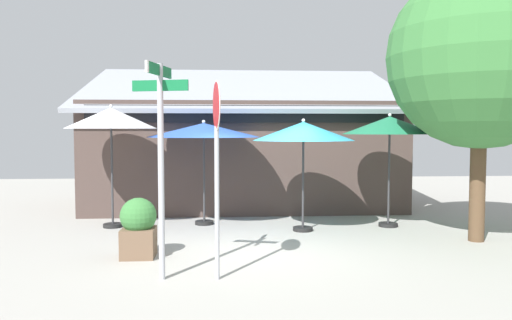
{
  "coord_description": "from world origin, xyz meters",
  "views": [
    {
      "loc": [
        -0.72,
        -9.18,
        2.22
      ],
      "look_at": [
        -0.03,
        1.2,
        1.6
      ],
      "focal_mm": 34.4,
      "sensor_mm": 36.0,
      "label": 1
    }
  ],
  "objects_px": {
    "patio_umbrella_teal_right": "(303,132)",
    "shade_tree": "(494,60)",
    "street_sign_post": "(161,149)",
    "patio_umbrella_ivory_left": "(111,119)",
    "patio_umbrella_royal_blue_center": "(204,131)",
    "sidewalk_planter": "(138,227)",
    "patio_umbrella_forest_green_far_right": "(390,126)",
    "stop_sign": "(217,143)"
  },
  "relations": [
    {
      "from": "patio_umbrella_teal_right",
      "to": "shade_tree",
      "type": "xyz_separation_m",
      "value": [
        3.54,
        -1.33,
        1.4
      ]
    },
    {
      "from": "street_sign_post",
      "to": "patio_umbrella_ivory_left",
      "type": "distance_m",
      "value": 4.44
    },
    {
      "from": "patio_umbrella_royal_blue_center",
      "to": "shade_tree",
      "type": "relative_size",
      "value": 0.48
    },
    {
      "from": "stop_sign",
      "to": "patio_umbrella_royal_blue_center",
      "type": "bearing_deg",
      "value": 94.76
    },
    {
      "from": "patio_umbrella_ivory_left",
      "to": "patio_umbrella_royal_blue_center",
      "type": "distance_m",
      "value": 2.12
    },
    {
      "from": "street_sign_post",
      "to": "sidewalk_planter",
      "type": "height_order",
      "value": "street_sign_post"
    },
    {
      "from": "patio_umbrella_ivory_left",
      "to": "sidewalk_planter",
      "type": "bearing_deg",
      "value": -69.0
    },
    {
      "from": "patio_umbrella_royal_blue_center",
      "to": "patio_umbrella_teal_right",
      "type": "relative_size",
      "value": 1.07
    },
    {
      "from": "sidewalk_planter",
      "to": "patio_umbrella_royal_blue_center",
      "type": "bearing_deg",
      "value": 70.82
    },
    {
      "from": "patio_umbrella_ivory_left",
      "to": "street_sign_post",
      "type": "bearing_deg",
      "value": -68.3
    },
    {
      "from": "stop_sign",
      "to": "sidewalk_planter",
      "type": "xyz_separation_m",
      "value": [
        -1.4,
        1.39,
        -1.49
      ]
    },
    {
      "from": "patio_umbrella_teal_right",
      "to": "shade_tree",
      "type": "height_order",
      "value": "shade_tree"
    },
    {
      "from": "patio_umbrella_ivory_left",
      "to": "patio_umbrella_teal_right",
      "type": "bearing_deg",
      "value": -9.2
    },
    {
      "from": "patio_umbrella_teal_right",
      "to": "sidewalk_planter",
      "type": "distance_m",
      "value": 4.19
    },
    {
      "from": "street_sign_post",
      "to": "patio_umbrella_ivory_left",
      "type": "xyz_separation_m",
      "value": [
        -1.63,
        4.1,
        0.54
      ]
    },
    {
      "from": "stop_sign",
      "to": "patio_umbrella_teal_right",
      "type": "xyz_separation_m",
      "value": [
        1.85,
        3.45,
        0.16
      ]
    },
    {
      "from": "patio_umbrella_royal_blue_center",
      "to": "patio_umbrella_forest_green_far_right",
      "type": "distance_m",
      "value": 4.31
    },
    {
      "from": "patio_umbrella_ivory_left",
      "to": "patio_umbrella_royal_blue_center",
      "type": "height_order",
      "value": "patio_umbrella_ivory_left"
    },
    {
      "from": "stop_sign",
      "to": "patio_umbrella_royal_blue_center",
      "type": "relative_size",
      "value": 1.11
    },
    {
      "from": "patio_umbrella_teal_right",
      "to": "shade_tree",
      "type": "relative_size",
      "value": 0.45
    },
    {
      "from": "stop_sign",
      "to": "patio_umbrella_ivory_left",
      "type": "height_order",
      "value": "stop_sign"
    },
    {
      "from": "stop_sign",
      "to": "shade_tree",
      "type": "relative_size",
      "value": 0.54
    },
    {
      "from": "patio_umbrella_forest_green_far_right",
      "to": "shade_tree",
      "type": "height_order",
      "value": "shade_tree"
    },
    {
      "from": "patio_umbrella_teal_right",
      "to": "sidewalk_planter",
      "type": "xyz_separation_m",
      "value": [
        -3.25,
        -2.06,
        -1.65
      ]
    },
    {
      "from": "patio_umbrella_ivory_left",
      "to": "patio_umbrella_teal_right",
      "type": "height_order",
      "value": "patio_umbrella_ivory_left"
    },
    {
      "from": "patio_umbrella_royal_blue_center",
      "to": "patio_umbrella_teal_right",
      "type": "xyz_separation_m",
      "value": [
        2.22,
        -0.9,
        -0.03
      ]
    },
    {
      "from": "shade_tree",
      "to": "sidewalk_planter",
      "type": "distance_m",
      "value": 7.48
    },
    {
      "from": "patio_umbrella_teal_right",
      "to": "stop_sign",
      "type": "bearing_deg",
      "value": -118.25
    },
    {
      "from": "patio_umbrella_teal_right",
      "to": "patio_umbrella_forest_green_far_right",
      "type": "bearing_deg",
      "value": 9.92
    },
    {
      "from": "sidewalk_planter",
      "to": "street_sign_post",
      "type": "bearing_deg",
      "value": -66.87
    },
    {
      "from": "patio_umbrella_royal_blue_center",
      "to": "sidewalk_planter",
      "type": "height_order",
      "value": "patio_umbrella_royal_blue_center"
    },
    {
      "from": "patio_umbrella_royal_blue_center",
      "to": "sidewalk_planter",
      "type": "distance_m",
      "value": 3.56
    },
    {
      "from": "patio_umbrella_ivory_left",
      "to": "shade_tree",
      "type": "xyz_separation_m",
      "value": [
        7.85,
        -2.03,
        1.11
      ]
    },
    {
      "from": "street_sign_post",
      "to": "patio_umbrella_royal_blue_center",
      "type": "height_order",
      "value": "street_sign_post"
    },
    {
      "from": "patio_umbrella_ivory_left",
      "to": "patio_umbrella_teal_right",
      "type": "relative_size",
      "value": 1.13
    },
    {
      "from": "stop_sign",
      "to": "patio_umbrella_forest_green_far_right",
      "type": "height_order",
      "value": "stop_sign"
    },
    {
      "from": "patio_umbrella_ivory_left",
      "to": "patio_umbrella_royal_blue_center",
      "type": "bearing_deg",
      "value": 5.64
    },
    {
      "from": "street_sign_post",
      "to": "stop_sign",
      "type": "bearing_deg",
      "value": -3.45
    },
    {
      "from": "patio_umbrella_royal_blue_center",
      "to": "shade_tree",
      "type": "distance_m",
      "value": 6.33
    },
    {
      "from": "patio_umbrella_forest_green_far_right",
      "to": "stop_sign",
      "type": "bearing_deg",
      "value": -135.77
    },
    {
      "from": "patio_umbrella_ivory_left",
      "to": "patio_umbrella_royal_blue_center",
      "type": "xyz_separation_m",
      "value": [
        2.09,
        0.21,
        -0.27
      ]
    },
    {
      "from": "street_sign_post",
      "to": "patio_umbrella_forest_green_far_right",
      "type": "relative_size",
      "value": 1.22
    }
  ]
}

